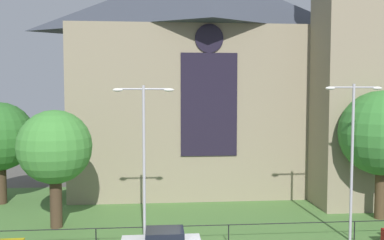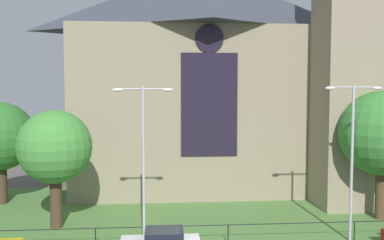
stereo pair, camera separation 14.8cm
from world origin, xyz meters
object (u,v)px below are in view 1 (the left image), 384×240
church_building (210,74)px  streetlamp_far (352,143)px  tree_left_near (55,148)px  streetlamp_near (144,146)px  tree_right_near (382,133)px

church_building → streetlamp_far: size_ratio=2.83×
tree_left_near → streetlamp_near: streetlamp_near is taller
church_building → streetlamp_near: (-5.58, -14.70, -4.57)m
church_building → streetlamp_far: bearing=-66.4°
church_building → streetlamp_far: church_building is taller
streetlamp_near → church_building: bearing=69.2°
tree_left_near → streetlamp_far: size_ratio=0.83×
tree_left_near → streetlamp_near: 6.99m
tree_right_near → church_building: bearing=134.2°
streetlamp_near → tree_left_near: bearing=145.5°
church_building → tree_left_near: bearing=-136.5°
tree_left_near → tree_right_near: size_ratio=0.86×
tree_right_near → streetlamp_near: 16.46m
streetlamp_far → tree_right_near: bearing=45.3°
streetlamp_near → tree_right_near: bearing=14.1°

